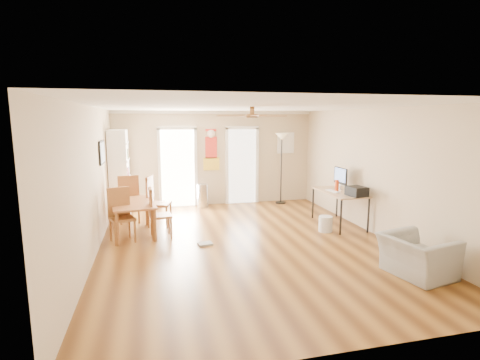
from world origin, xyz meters
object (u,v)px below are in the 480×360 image
object	(u,v)px
dining_chair_far	(129,198)
wastebasket_b	(390,245)
dining_table	(133,218)
trash_can	(203,196)
wastebasket_a	(325,224)
dining_chair_right_a	(160,201)
torchiere_lamp	(281,169)
bookshelf	(119,173)
computer_desk	(339,208)
printer	(357,191)
dining_chair_right_b	(161,213)
dining_chair_near	(122,216)
armchair	(417,256)

from	to	relation	value
dining_chair_far	wastebasket_b	distance (m)	5.67
dining_table	trash_can	xyz separation A→B (m)	(1.72, 2.04, -0.02)
dining_chair_far	wastebasket_a	distance (m)	4.48
dining_chair_right_a	torchiere_lamp	bearing A→B (deg)	-50.64
bookshelf	computer_desk	size ratio (longest dim) A/B	1.48
trash_can	printer	size ratio (longest dim) A/B	1.65
printer	wastebasket_a	distance (m)	0.95
printer	dining_chair_right_a	bearing A→B (deg)	152.18
printer	dining_chair_right_b	bearing A→B (deg)	163.70
dining_table	wastebasket_a	distance (m)	4.05
trash_can	torchiere_lamp	distance (m)	2.34
bookshelf	wastebasket_a	size ratio (longest dim) A/B	6.37
bookshelf	trash_can	xyz separation A→B (m)	(2.09, 0.36, -0.74)
dining_chair_near	dining_chair_far	distance (m)	1.45
wastebasket_b	torchiere_lamp	bearing A→B (deg)	97.77
armchair	bookshelf	bearing A→B (deg)	33.20
dining_chair_right_b	dining_chair_near	distance (m)	0.75
torchiere_lamp	bookshelf	bearing A→B (deg)	-175.32
torchiere_lamp	trash_can	bearing A→B (deg)	179.85
dining_chair_right_a	wastebasket_a	world-z (taller)	dining_chair_right_a
armchair	trash_can	bearing A→B (deg)	15.59
trash_can	computer_desk	size ratio (longest dim) A/B	0.45
dining_chair_right_b	trash_can	xyz separation A→B (m)	(1.17, 2.36, -0.18)
dining_chair_right_a	printer	distance (m)	4.30
dining_chair_right_a	dining_chair_right_b	distance (m)	0.87
wastebasket_b	printer	bearing A→B (deg)	87.37
wastebasket_b	trash_can	bearing A→B (deg)	123.70
bookshelf	computer_desk	world-z (taller)	bookshelf
computer_desk	printer	xyz separation A→B (m)	(0.11, -0.52, 0.49)
dining_table	dining_chair_near	xyz separation A→B (m)	(-0.19, -0.43, 0.18)
bookshelf	dining_chair_right_a	bearing A→B (deg)	-44.94
dining_chair_near	dining_chair_far	xyz separation A→B (m)	(0.06, 1.45, 0.03)
dining_chair_right_b	dining_chair_right_a	bearing A→B (deg)	-4.32
dining_chair_right_a	torchiere_lamp	world-z (taller)	torchiere_lamp
bookshelf	dining_chair_right_a	world-z (taller)	bookshelf
dining_chair_far	wastebasket_b	world-z (taller)	dining_chair_far
dining_chair_near	armchair	world-z (taller)	dining_chair_near
bookshelf	dining_chair_right_b	bearing A→B (deg)	-59.23
dining_chair_right_a	dining_table	bearing A→B (deg)	150.49
bookshelf	armchair	world-z (taller)	bookshelf
dining_table	dining_chair_near	bearing A→B (deg)	-113.47
dining_chair_right_b	armchair	size ratio (longest dim) A/B	1.06
wastebasket_a	trash_can	bearing A→B (deg)	128.85
wastebasket_a	dining_chair_far	bearing A→B (deg)	156.69
wastebasket_a	armchair	world-z (taller)	armchair
torchiere_lamp	dining_chair_far	bearing A→B (deg)	-165.96
dining_chair_right_a	wastebasket_a	distance (m)	3.68
dining_chair_near	torchiere_lamp	distance (m)	4.85
torchiere_lamp	dining_table	bearing A→B (deg)	-152.82
computer_desk	dining_table	bearing A→B (deg)	175.47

